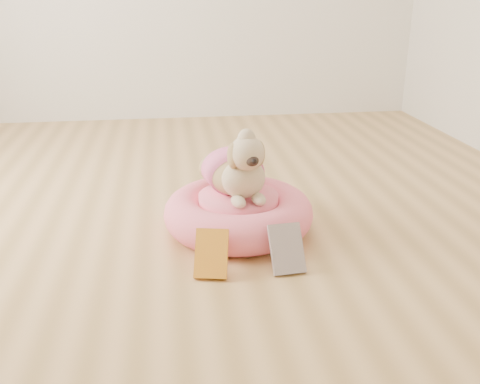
{
  "coord_description": "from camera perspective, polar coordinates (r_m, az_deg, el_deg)",
  "views": [
    {
      "loc": [
        -0.02,
        -2.09,
        1.0
      ],
      "look_at": [
        0.27,
        -0.01,
        0.2
      ],
      "focal_mm": 40.0,
      "sensor_mm": 36.0,
      "label": 1
    }
  ],
  "objects": [
    {
      "name": "dog",
      "position": [
        2.26,
        -0.39,
        3.64
      ],
      "size": [
        0.39,
        0.49,
        0.32
      ],
      "primitive_type": null,
      "rotation": [
        0.0,
        0.0,
        0.21
      ],
      "color": "brown",
      "rests_on": "pet_bed"
    },
    {
      "name": "book_white",
      "position": [
        2.03,
        5.01,
        -6.05
      ],
      "size": [
        0.13,
        0.13,
        0.17
      ],
      "primitive_type": "cube",
      "rotation": [
        -0.6,
        0.0,
        0.09
      ],
      "color": "white",
      "rests_on": "floor"
    },
    {
      "name": "floor",
      "position": [
        2.32,
        -6.68,
        -4.75
      ],
      "size": [
        4.5,
        4.5,
        0.0
      ],
      "primitive_type": "plane",
      "color": "#A98046",
      "rests_on": "ground"
    },
    {
      "name": "book_yellow",
      "position": [
        1.99,
        -3.06,
        -6.58
      ],
      "size": [
        0.14,
        0.15,
        0.16
      ],
      "primitive_type": "cube",
      "rotation": [
        -0.61,
        0.0,
        -0.21
      ],
      "color": "gold",
      "rests_on": "floor"
    },
    {
      "name": "pet_bed",
      "position": [
        2.34,
        -0.17,
        -2.23
      ],
      "size": [
        0.65,
        0.65,
        0.17
      ],
      "color": "#FF637C",
      "rests_on": "floor"
    }
  ]
}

